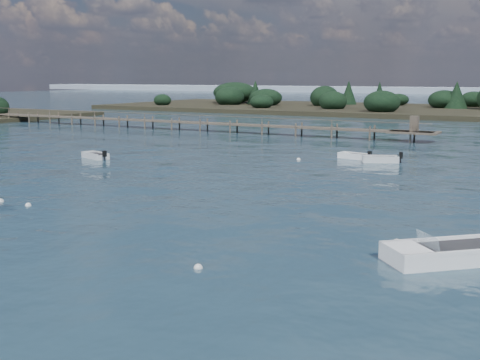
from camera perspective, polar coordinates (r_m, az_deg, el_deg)
The scene contains 12 objects.
ground at distance 77.38m, azimuth 15.28°, elevation 4.49°, with size 400.00×400.00×0.00m, color #182C39.
tender_far_grey at distance 51.21m, azimuth -13.55°, elevation 2.16°, with size 3.13×1.97×0.99m.
tender_far_white at distance 50.40m, azimuth 10.76°, elevation 2.14°, with size 2.94×1.59×0.98m.
tender_far_grey_b at distance 48.75m, azimuth 13.16°, elevation 1.82°, with size 3.12×2.13×1.06m.
dinghy_mid_white_b at distance 23.66m, azimuth 19.62°, elevation -6.80°, with size 5.08×4.92×1.38m.
buoy_b at distance 21.56m, azimuth -3.99°, elevation -8.35°, with size 0.32×0.32×0.32m, color silver.
buoy_c at distance 35.12m, azimuth -21.73°, elevation -1.91°, with size 0.32×0.32×0.32m, color silver.
buoy_e at distance 49.26m, azimuth 5.58°, elevation 1.93°, with size 0.32×0.32×0.32m, color silver.
buoy_extra_a at distance 33.52m, azimuth -19.44°, elevation -2.31°, with size 0.32×0.32×0.32m, color silver.
buoy_extra_b at distance 25.52m, azimuth 14.63°, elevation -5.76°, with size 0.32×0.32×0.32m, color silver.
jetty at distance 74.85m, azimuth -3.46°, elevation 5.40°, with size 64.50×3.20×3.40m.
distant_haze at distance 267.89m, azimuth 5.35°, elevation 8.33°, with size 280.00×20.00×2.40m, color #8896A9.
Camera 1 is at (18.54, -14.83, 6.71)m, focal length 45.00 mm.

